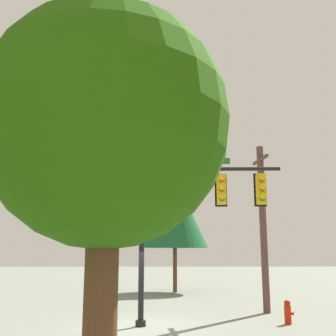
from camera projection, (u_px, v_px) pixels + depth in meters
name	position (u px, v px, depth m)	size (l,w,h in m)	color
ground_plane	(141.00, 326.00, 14.16)	(120.00, 120.00, 0.00)	slate
signal_pole_assembly	(197.00, 201.00, 14.94)	(5.21, 0.96, 6.34)	black
utility_pole	(263.00, 224.00, 18.00)	(0.31, 1.80, 7.15)	brown
fire_hydrant	(288.00, 312.00, 14.67)	(0.33, 0.24, 0.83)	red
tree_mid	(106.00, 128.00, 5.58)	(3.32, 3.32, 5.83)	#54341E
tree_far	(175.00, 211.00, 27.23)	(4.29, 4.29, 7.53)	brown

